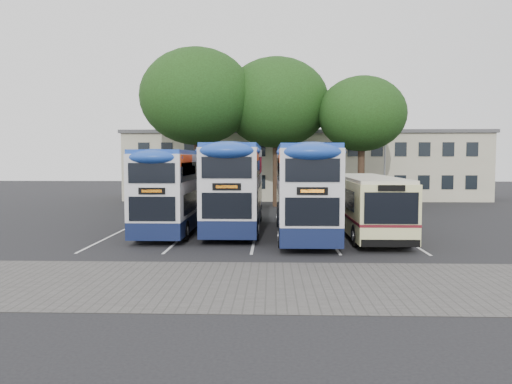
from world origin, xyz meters
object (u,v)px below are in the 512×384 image
object	(u,v)px
lamp_post	(385,141)
bus_dd_mid	(236,183)
bus_dd_right	(304,186)
bus_dd_left	(175,187)
tree_mid	(276,103)
tree_right	(362,114)
bus_single	(367,202)
tree_left	(197,97)

from	to	relation	value
lamp_post	bus_dd_mid	world-z (taller)	lamp_post
bus_dd_mid	bus_dd_right	size ratio (longest dim) A/B	1.02
lamp_post	bus_dd_left	world-z (taller)	lamp_post
tree_mid	tree_right	size ratio (longest dim) A/B	1.18
bus_dd_left	bus_dd_mid	world-z (taller)	bus_dd_mid
tree_mid	bus_dd_right	distance (m)	15.53
tree_mid	bus_dd_left	distance (m)	15.20
bus_single	bus_dd_mid	bearing A→B (deg)	164.59
tree_left	bus_dd_right	distance (m)	16.05
tree_left	bus_dd_right	bearing A→B (deg)	-61.31
tree_left	tree_right	xyz separation A→B (m)	(12.17, -0.62, -1.36)
tree_left	bus_dd_left	world-z (taller)	tree_left
bus_dd_left	bus_single	world-z (taller)	bus_dd_left
tree_left	bus_dd_mid	xyz separation A→B (m)	(3.70, -11.07, -5.87)
tree_right	bus_dd_right	world-z (taller)	tree_right
bus_dd_left	bus_dd_mid	xyz separation A→B (m)	(3.14, 0.59, 0.17)
tree_mid	bus_dd_mid	world-z (taller)	tree_mid
tree_left	tree_mid	xyz separation A→B (m)	(5.93, 1.36, -0.33)
tree_mid	tree_right	world-z (taller)	tree_mid
bus_dd_left	bus_dd_right	size ratio (longest dim) A/B	0.95
tree_right	bus_single	xyz separation A→B (m)	(-1.87, -12.27, -5.33)
tree_right	tree_mid	bearing A→B (deg)	162.44
bus_dd_left	bus_dd_right	bearing A→B (deg)	-12.17
lamp_post	bus_single	world-z (taller)	lamp_post
bus_dd_right	bus_single	bearing A→B (deg)	3.60
tree_left	tree_right	size ratio (longest dim) A/B	1.23
tree_mid	bus_dd_mid	distance (m)	13.79
lamp_post	tree_mid	world-z (taller)	tree_mid
bus_dd_mid	bus_single	distance (m)	6.90
lamp_post	tree_left	world-z (taller)	tree_left
lamp_post	bus_dd_right	bearing A→B (deg)	-115.58
tree_left	bus_single	size ratio (longest dim) A/B	1.23
tree_right	bus_dd_right	distance (m)	14.18
tree_left	tree_right	world-z (taller)	tree_left
tree_right	bus_dd_left	xyz separation A→B (m)	(-11.61, -11.04, -4.68)
bus_dd_mid	bus_dd_left	bearing A→B (deg)	-169.30
tree_right	bus_dd_mid	xyz separation A→B (m)	(-8.47, -10.45, -4.51)
tree_left	bus_dd_mid	distance (m)	13.06
tree_right	bus_single	distance (m)	13.51
tree_mid	bus_dd_mid	bearing A→B (deg)	-100.18
tree_mid	tree_left	bearing A→B (deg)	-167.14
bus_dd_right	bus_dd_mid	bearing A→B (deg)	149.75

